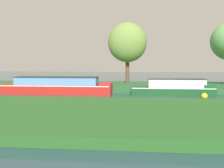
{
  "coord_description": "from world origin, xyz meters",
  "views": [
    {
      "loc": [
        -1.68,
        -22.29,
        2.74
      ],
      "look_at": [
        -4.14,
        1.2,
        0.9
      ],
      "focal_mm": 43.79,
      "sensor_mm": 36.0,
      "label": 1
    }
  ],
  "objects_px": {
    "channel_buoy": "(204,96)",
    "mooring_post_near": "(178,85)",
    "forest_barge": "(175,88)",
    "red_narrowboat": "(56,86)",
    "willow_tree_left": "(127,43)"
  },
  "relations": [
    {
      "from": "forest_barge",
      "to": "red_narrowboat",
      "type": "bearing_deg",
      "value": 180.0
    },
    {
      "from": "mooring_post_near",
      "to": "channel_buoy",
      "type": "relative_size",
      "value": 1.65
    },
    {
      "from": "willow_tree_left",
      "to": "mooring_post_near",
      "type": "relative_size",
      "value": 8.93
    },
    {
      "from": "red_narrowboat",
      "to": "willow_tree_left",
      "type": "height_order",
      "value": "willow_tree_left"
    },
    {
      "from": "red_narrowboat",
      "to": "willow_tree_left",
      "type": "relative_size",
      "value": 1.48
    },
    {
      "from": "forest_barge",
      "to": "red_narrowboat",
      "type": "xyz_separation_m",
      "value": [
        -10.37,
        0.0,
        0.06
      ]
    },
    {
      "from": "forest_barge",
      "to": "willow_tree_left",
      "type": "relative_size",
      "value": 1.01
    },
    {
      "from": "forest_barge",
      "to": "willow_tree_left",
      "type": "distance_m",
      "value": 9.98
    },
    {
      "from": "willow_tree_left",
      "to": "channel_buoy",
      "type": "relative_size",
      "value": 14.72
    },
    {
      "from": "forest_barge",
      "to": "mooring_post_near",
      "type": "bearing_deg",
      "value": 68.99
    },
    {
      "from": "mooring_post_near",
      "to": "channel_buoy",
      "type": "xyz_separation_m",
      "value": [
        1.47,
        -3.63,
        -0.55
      ]
    },
    {
      "from": "channel_buoy",
      "to": "mooring_post_near",
      "type": "bearing_deg",
      "value": 112.1
    },
    {
      "from": "red_narrowboat",
      "to": "mooring_post_near",
      "type": "xyz_separation_m",
      "value": [
        10.83,
        1.2,
        0.13
      ]
    },
    {
      "from": "forest_barge",
      "to": "red_narrowboat",
      "type": "distance_m",
      "value": 10.37
    },
    {
      "from": "forest_barge",
      "to": "willow_tree_left",
      "type": "bearing_deg",
      "value": 119.51
    }
  ]
}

